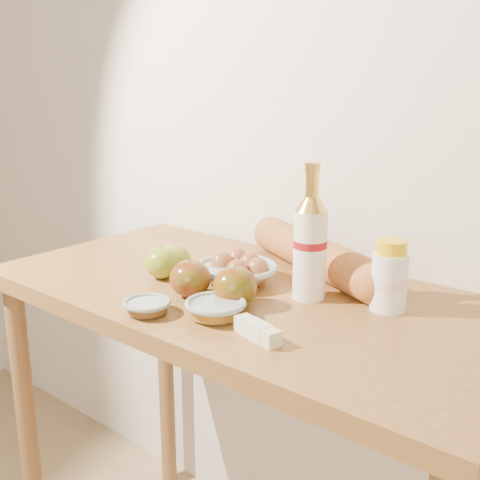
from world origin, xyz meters
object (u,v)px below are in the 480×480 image
at_px(table, 249,342).
at_px(baguette, 316,255).
at_px(cream_bottle, 389,278).
at_px(egg_bowl, 238,271).
at_px(bourbon_bottle, 310,245).

bearing_deg(table, baguette, 75.57).
distance_m(cream_bottle, egg_bowl, 0.35).
bearing_deg(table, cream_bottle, 17.53).
bearing_deg(baguette, egg_bowl, -96.39).
distance_m(cream_bottle, baguette, 0.26).
relative_size(bourbon_bottle, cream_bottle, 1.99).
bearing_deg(cream_bottle, baguette, 143.39).
bearing_deg(egg_bowl, baguette, 58.87).
bearing_deg(bourbon_bottle, egg_bowl, -164.31).
height_order(table, cream_bottle, cream_bottle).
xyz_separation_m(bourbon_bottle, baguette, (-0.08, 0.15, -0.07)).
height_order(cream_bottle, egg_bowl, cream_bottle).
bearing_deg(cream_bottle, bourbon_bottle, -177.89).
height_order(table, baguette, baguette).
xyz_separation_m(table, bourbon_bottle, (0.13, 0.05, 0.24)).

